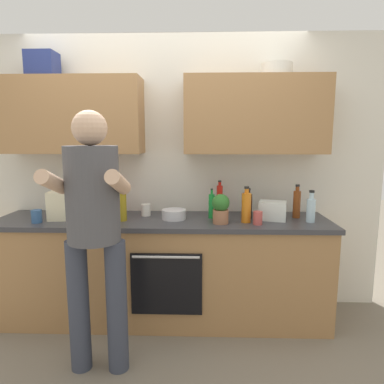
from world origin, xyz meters
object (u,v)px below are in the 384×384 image
Objects in this scene: bottle_syrup at (94,212)px; cup_tea at (37,216)px; potted_herb at (221,208)px; grocery_bag_crisps at (107,206)px; grocery_bag_rice at (65,205)px; mixing_bowl at (174,214)px; cup_coffee at (146,210)px; bottle_juice at (246,207)px; grocery_bag_produce at (273,211)px; bottle_vinegar at (297,203)px; cup_ceramic at (258,218)px; person_standing at (94,223)px; bottle_water at (311,209)px; bottle_oil at (122,203)px; bottle_soy at (248,205)px; bottle_hotsauce at (220,200)px; bottle_soda at (212,206)px.

bottle_syrup is 2.24× the size of cup_tea.
potted_herb is 1.01m from grocery_bag_crisps.
grocery_bag_rice is (-1.31, 0.10, -0.01)m from potted_herb.
grocery_bag_crisps is at bearing 172.43° from mixing_bowl.
cup_coffee is 0.41× the size of grocery_bag_rice.
bottle_juice is 2.85× the size of cup_coffee.
grocery_bag_produce reaches higher than cup_tea.
potted_herb is (-0.67, -0.22, 0.00)m from bottle_vinegar.
grocery_bag_produce reaches higher than cup_ceramic.
grocery_bag_produce is at bearing 28.65° from person_standing.
person_standing reaches higher than bottle_juice.
grocery_bag_rice is (-0.46, 0.66, -0.02)m from person_standing.
grocery_bag_rice is (-1.98, -0.12, -0.01)m from bottle_vinegar.
grocery_bag_crisps is at bearing 175.04° from bottle_water.
bottle_water is (1.55, 0.01, -0.04)m from bottle_oil.
bottle_soy is 1.23m from grocery_bag_crisps.
bottle_oil is 1.55m from bottle_water.
bottle_juice reaches higher than bottle_soy.
bottle_hotsauce is 1.17× the size of bottle_water.
grocery_bag_rice is at bearing -159.67° from grocery_bag_crisps.
bottle_juice is (-0.03, -0.15, 0.02)m from bottle_soy.
grocery_bag_produce is at bearing -21.59° from bottle_hotsauce.
bottle_water is 1.12× the size of bottle_syrup.
bottle_vinegar is 0.24m from grocery_bag_produce.
cup_tea is (-1.50, -0.34, -0.09)m from bottle_hotsauce.
bottle_syrup is 1.02m from potted_herb.
bottle_soy is 0.77× the size of bottle_oil.
bottle_hotsauce is 1.39× the size of grocery_bag_produce.
bottle_soda is 1.45m from cup_tea.
bottle_soda reaches higher than mixing_bowl.
cup_tea is (-1.43, -0.21, -0.06)m from bottle_soda.
grocery_bag_produce is at bearing 165.66° from bottle_water.
bottle_soy is 1.39× the size of grocery_bag_crisps.
bottle_water is 0.31m from grocery_bag_produce.
person_standing is 1.02m from potted_herb.
bottle_vinegar is 0.17m from bottle_water.
mixing_bowl is 0.81× the size of grocery_bag_rice.
bottle_oil is 0.27m from cup_coffee.
bottle_soda reaches higher than cup_coffee.
bottle_vinegar is at bearing 27.37° from person_standing.
bottle_soda is (0.78, 0.75, -0.03)m from person_standing.
mixing_bowl is (-1.06, -0.08, -0.08)m from bottle_vinegar.
grocery_bag_rice is (-1.55, -0.09, 0.01)m from bottle_soy.
grocery_bag_rice is (0.19, 0.12, 0.07)m from cup_tea.
potted_herb reaches higher than bottle_syrup.
bottle_oil is 1.64× the size of mixing_bowl.
cup_coffee is at bearing 174.25° from grocery_bag_produce.
grocery_bag_produce reaches higher than mixing_bowl.
bottle_syrup is at bearing -166.56° from bottle_soda.
bottle_soy is 1.06m from bottle_oil.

